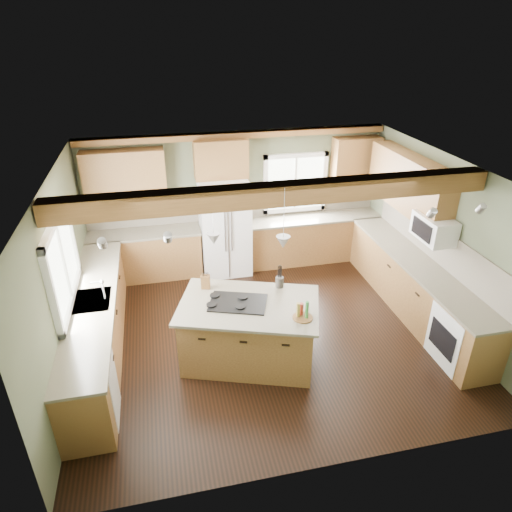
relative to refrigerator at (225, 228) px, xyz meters
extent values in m
plane|color=black|center=(0.30, -2.12, -0.90)|extent=(5.60, 5.60, 0.00)
plane|color=silver|center=(0.30, -2.12, 1.70)|extent=(5.60, 5.60, 0.00)
plane|color=#4E573D|center=(0.30, 0.38, 0.40)|extent=(5.60, 0.00, 5.60)
plane|color=#4E573D|center=(-2.50, -2.12, 0.40)|extent=(0.00, 5.00, 5.00)
plane|color=#4E573D|center=(3.10, -2.12, 0.40)|extent=(0.00, 5.00, 5.00)
cube|color=brown|center=(0.30, -2.65, 1.57)|extent=(5.55, 0.26, 0.26)
cube|color=brown|center=(0.30, 0.28, 1.64)|extent=(5.55, 0.20, 0.10)
cube|color=brown|center=(0.30, 0.36, 0.31)|extent=(5.58, 0.03, 0.58)
cube|color=brown|center=(3.08, -2.07, 0.31)|extent=(0.03, 3.70, 0.58)
cube|color=brown|center=(-1.49, 0.08, -0.46)|extent=(2.02, 0.60, 0.88)
cube|color=#453F32|center=(-1.49, 0.08, 0.00)|extent=(2.06, 0.64, 0.04)
cube|color=brown|center=(1.79, 0.08, -0.46)|extent=(2.62, 0.60, 0.88)
cube|color=#453F32|center=(1.79, 0.08, 0.00)|extent=(2.66, 0.64, 0.04)
cube|color=brown|center=(-2.20, -2.07, -0.46)|extent=(0.60, 3.70, 0.88)
cube|color=#453F32|center=(-2.20, -2.07, 0.00)|extent=(0.64, 3.74, 0.04)
cube|color=brown|center=(2.80, -2.07, -0.46)|extent=(0.60, 3.70, 0.88)
cube|color=#453F32|center=(2.80, -2.07, 0.00)|extent=(0.64, 3.74, 0.04)
cube|color=brown|center=(-1.69, 0.21, 1.05)|extent=(1.40, 0.35, 0.90)
cube|color=brown|center=(0.00, 0.21, 1.25)|extent=(0.96, 0.35, 0.70)
cube|color=brown|center=(2.92, -1.22, 1.05)|extent=(0.35, 2.20, 0.90)
cube|color=brown|center=(2.60, 0.21, 1.05)|extent=(0.90, 0.35, 0.90)
cube|color=white|center=(-2.48, -2.07, 0.65)|extent=(0.04, 1.60, 1.05)
cube|color=white|center=(1.45, 0.36, 0.65)|extent=(1.10, 0.04, 1.00)
cube|color=#262628|center=(-2.20, -2.07, 0.01)|extent=(0.50, 0.65, 0.03)
cylinder|color=#B2B2B7|center=(-2.02, -2.07, 0.15)|extent=(0.02, 0.02, 0.28)
cube|color=white|center=(-2.19, -3.37, -0.47)|extent=(0.60, 0.60, 0.84)
cube|color=white|center=(2.79, -3.37, -0.47)|extent=(0.60, 0.72, 0.84)
cube|color=white|center=(2.88, -2.17, 0.65)|extent=(0.40, 0.70, 0.38)
cone|color=#B2B2B7|center=(-0.52, -2.50, 0.98)|extent=(0.18, 0.18, 0.16)
cone|color=#B2B2B7|center=(0.32, -2.79, 0.98)|extent=(0.18, 0.18, 0.16)
cube|color=white|center=(0.00, 0.00, 0.00)|extent=(0.90, 0.74, 1.80)
cube|color=brown|center=(-0.10, -2.65, -0.46)|extent=(2.03, 1.60, 0.88)
cube|color=#453F32|center=(-0.10, -2.65, 0.00)|extent=(2.18, 1.75, 0.04)
cube|color=black|center=(-0.24, -2.60, 0.03)|extent=(0.89, 0.74, 0.02)
cube|color=brown|center=(-0.62, -2.10, 0.12)|extent=(0.14, 0.12, 0.20)
cylinder|color=#403833|center=(0.43, -2.30, 0.10)|extent=(0.16, 0.16, 0.16)
camera|label=1|loc=(-1.14, -7.74, 3.47)|focal=32.00mm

